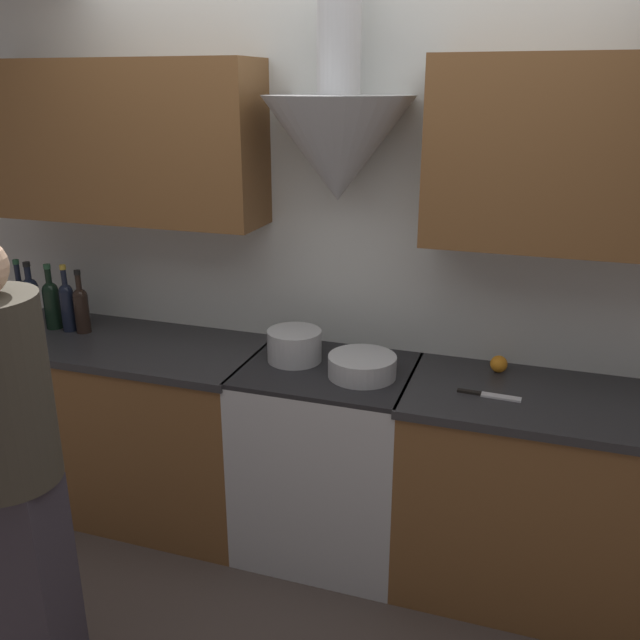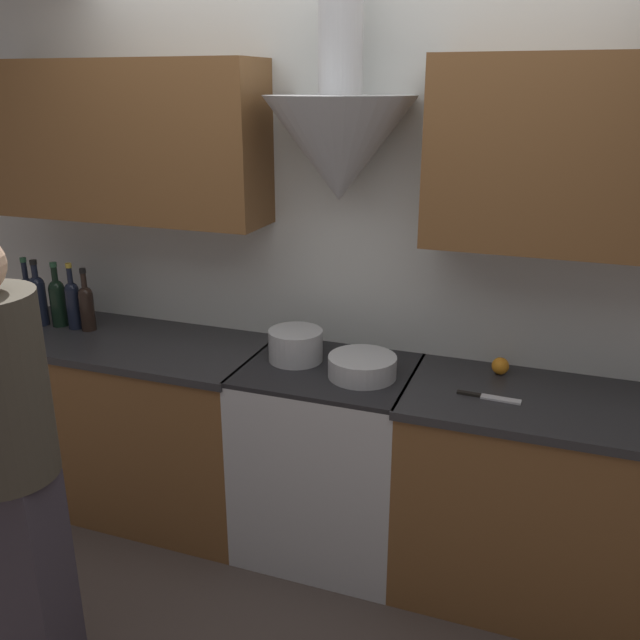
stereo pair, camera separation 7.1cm
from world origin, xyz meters
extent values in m
plane|color=#423833|center=(0.00, 0.00, 0.00)|extent=(12.00, 12.00, 0.00)
cube|color=silver|center=(0.00, 0.69, 1.30)|extent=(8.40, 0.06, 2.60)
cone|color=#B7BABC|center=(0.00, 0.49, 1.80)|extent=(0.62, 0.62, 0.41)
cylinder|color=#B7BABC|center=(0.00, 0.49, 2.28)|extent=(0.17, 0.17, 0.55)
cube|color=brown|center=(-1.03, 0.51, 1.80)|extent=(1.34, 0.32, 0.70)
cube|color=brown|center=(0.89, 0.51, 1.80)|extent=(1.06, 0.32, 0.70)
cube|color=brown|center=(-1.03, 0.36, 0.43)|extent=(1.34, 0.60, 0.86)
cube|color=#28282B|center=(-1.03, 0.36, 0.88)|extent=(1.37, 0.62, 0.03)
cube|color=brown|center=(0.89, 0.36, 0.43)|extent=(1.06, 0.60, 0.86)
cube|color=#28282B|center=(0.89, 0.36, 0.88)|extent=(1.08, 0.62, 0.03)
cube|color=#B7BABC|center=(0.00, 0.36, 0.44)|extent=(0.73, 0.60, 0.88)
cube|color=black|center=(0.00, 0.06, 0.40)|extent=(0.51, 0.01, 0.39)
cube|color=black|center=(0.00, 0.36, 0.89)|extent=(0.73, 0.60, 0.02)
cube|color=#B7BABC|center=(0.00, 0.63, 0.83)|extent=(0.73, 0.06, 0.10)
cylinder|color=black|center=(-1.63, 0.41, 0.99)|extent=(0.07, 0.07, 0.20)
sphere|color=black|center=(-1.63, 0.41, 1.09)|extent=(0.07, 0.07, 0.07)
cylinder|color=black|center=(-1.63, 0.41, 1.16)|extent=(0.03, 0.03, 0.10)
cylinder|color=#234C33|center=(-1.63, 0.41, 1.22)|extent=(0.03, 0.03, 0.02)
cylinder|color=black|center=(-1.54, 0.39, 1.00)|extent=(0.08, 0.08, 0.21)
sphere|color=black|center=(-1.54, 0.39, 1.11)|extent=(0.08, 0.08, 0.08)
cylinder|color=black|center=(-1.54, 0.39, 1.17)|extent=(0.03, 0.03, 0.08)
cylinder|color=black|center=(-1.54, 0.39, 1.22)|extent=(0.03, 0.03, 0.02)
cylinder|color=black|center=(-1.44, 0.41, 1.00)|extent=(0.08, 0.08, 0.20)
sphere|color=black|center=(-1.44, 0.41, 1.09)|extent=(0.08, 0.08, 0.08)
cylinder|color=black|center=(-1.44, 0.41, 1.16)|extent=(0.03, 0.03, 0.09)
cylinder|color=#234C33|center=(-1.44, 0.41, 1.21)|extent=(0.03, 0.03, 0.02)
cylinder|color=black|center=(-1.35, 0.40, 1.00)|extent=(0.07, 0.07, 0.20)
sphere|color=black|center=(-1.35, 0.40, 1.10)|extent=(0.07, 0.07, 0.07)
cylinder|color=black|center=(-1.35, 0.40, 1.16)|extent=(0.03, 0.03, 0.09)
cylinder|color=gold|center=(-1.35, 0.40, 1.22)|extent=(0.03, 0.03, 0.02)
cylinder|color=black|center=(-1.27, 0.40, 0.99)|extent=(0.07, 0.07, 0.19)
sphere|color=black|center=(-1.27, 0.40, 1.08)|extent=(0.07, 0.07, 0.07)
cylinder|color=black|center=(-1.27, 0.40, 1.14)|extent=(0.03, 0.03, 0.09)
cylinder|color=black|center=(-1.27, 0.40, 1.20)|extent=(0.03, 0.03, 0.02)
cylinder|color=#B7BABC|center=(-0.16, 0.39, 0.97)|extent=(0.24, 0.24, 0.14)
cylinder|color=#B7BABC|center=(0.16, 0.32, 0.94)|extent=(0.28, 0.28, 0.09)
sphere|color=orange|center=(0.70, 0.54, 0.93)|extent=(0.07, 0.07, 0.07)
cube|color=silver|center=(0.73, 0.29, 0.90)|extent=(0.15, 0.04, 0.01)
cube|color=black|center=(0.61, 0.29, 0.90)|extent=(0.09, 0.03, 0.01)
cube|color=#38333D|center=(-0.72, -0.72, 0.43)|extent=(0.28, 0.18, 0.85)
camera|label=1|loc=(0.81, -2.19, 2.04)|focal=38.00mm
camera|label=2|loc=(0.88, -2.16, 2.04)|focal=38.00mm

